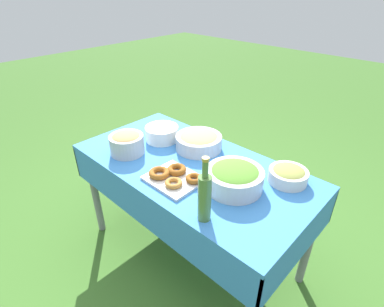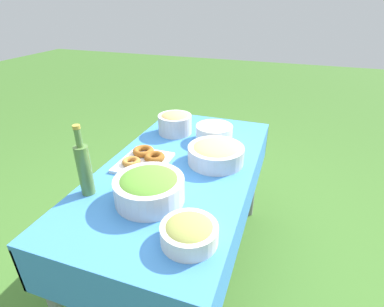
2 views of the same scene
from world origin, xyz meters
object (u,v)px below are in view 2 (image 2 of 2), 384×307
at_px(salad_bowl, 149,187).
at_px(pasta_bowl, 216,153).
at_px(donut_platter, 144,160).
at_px(bread_bowl, 175,122).
at_px(olive_bowl, 189,232).
at_px(plate_stack, 214,133).
at_px(olive_oil_bottle, 84,168).

relative_size(salad_bowl, pasta_bowl, 1.02).
distance_m(donut_platter, bread_bowl, 0.43).
xyz_separation_m(pasta_bowl, olive_bowl, (-0.59, -0.06, -0.01)).
height_order(pasta_bowl, olive_bowl, pasta_bowl).
bearing_deg(olive_bowl, donut_platter, 42.19).
bearing_deg(salad_bowl, plate_stack, -8.31).
relative_size(olive_oil_bottle, olive_bowl, 1.57).
height_order(donut_platter, olive_oil_bottle, olive_oil_bottle).
bearing_deg(pasta_bowl, donut_platter, 111.18).
bearing_deg(pasta_bowl, salad_bowl, 156.50).
bearing_deg(olive_oil_bottle, salad_bowl, -81.51).
distance_m(donut_platter, olive_bowl, 0.62).
xyz_separation_m(donut_platter, olive_bowl, (-0.46, -0.42, 0.02)).
bearing_deg(plate_stack, donut_platter, 145.90).
xyz_separation_m(salad_bowl, donut_platter, (0.28, 0.17, -0.05)).
distance_m(salad_bowl, donut_platter, 0.33).
distance_m(pasta_bowl, olive_oil_bottle, 0.66).
height_order(donut_platter, bread_bowl, bread_bowl).
distance_m(olive_oil_bottle, olive_bowl, 0.55).
bearing_deg(salad_bowl, olive_oil_bottle, 98.49).
distance_m(donut_platter, plate_stack, 0.48).
distance_m(pasta_bowl, olive_bowl, 0.60).
height_order(pasta_bowl, donut_platter, pasta_bowl).
height_order(plate_stack, olive_oil_bottle, olive_oil_bottle).
height_order(donut_platter, olive_bowl, olive_bowl).
relative_size(pasta_bowl, olive_oil_bottle, 0.90).
distance_m(salad_bowl, plate_stack, 0.69).
relative_size(salad_bowl, olive_oil_bottle, 0.92).
relative_size(plate_stack, bread_bowl, 1.04).
bearing_deg(pasta_bowl, plate_stack, 17.29).
relative_size(plate_stack, olive_bowl, 1.06).
bearing_deg(salad_bowl, olive_bowl, -126.15).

